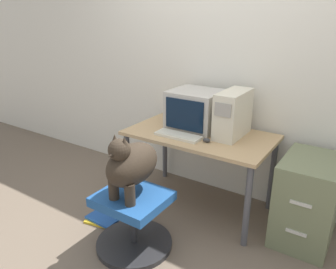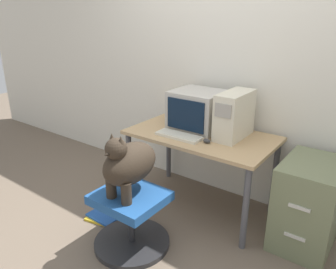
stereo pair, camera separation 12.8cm
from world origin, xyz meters
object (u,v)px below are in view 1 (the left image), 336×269
filing_cabinet (307,200)px  pc_tower (233,114)px  keyboard (178,136)px  office_chair (133,220)px  book_stack_floor (101,220)px  dog (131,164)px  crt_monitor (196,109)px

filing_cabinet → pc_tower: bearing=175.4°
pc_tower → keyboard: size_ratio=1.07×
pc_tower → office_chair: size_ratio=0.74×
pc_tower → filing_cabinet: 0.89m
keyboard → office_chair: (-0.02, -0.61, -0.50)m
keyboard → office_chair: 0.79m
filing_cabinet → office_chair: bearing=-142.1°
pc_tower → book_stack_floor: 1.46m
pc_tower → dog: 0.99m
dog → book_stack_floor: (-0.44, 0.08, -0.68)m
office_chair → filing_cabinet: (1.07, 0.83, 0.11)m
filing_cabinet → keyboard: bearing=-167.8°
crt_monitor → dog: (-0.02, -0.91, -0.19)m
dog → office_chair: bearing=90.0°
dog → pc_tower: bearing=66.6°
pc_tower → office_chair: pc_tower is taller
filing_cabinet → dog: bearing=-142.0°
keyboard → crt_monitor: bearing=90.0°
crt_monitor → filing_cabinet: size_ratio=0.65×
office_chair → book_stack_floor: (-0.44, 0.08, -0.21)m
pc_tower → book_stack_floor: bearing=-135.4°
crt_monitor → keyboard: crt_monitor is taller
dog → book_stack_floor: size_ratio=1.72×
crt_monitor → office_chair: bearing=-91.2°
keyboard → filing_cabinet: keyboard is taller
dog → book_stack_floor: dog is taller
keyboard → dog: (-0.02, -0.61, -0.03)m
crt_monitor → filing_cabinet: 1.19m
office_chair → dog: (0.00, -0.00, 0.47)m
office_chair → dog: 0.47m
pc_tower → book_stack_floor: (-0.82, -0.81, -0.90)m
office_chair → dog: size_ratio=1.19×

